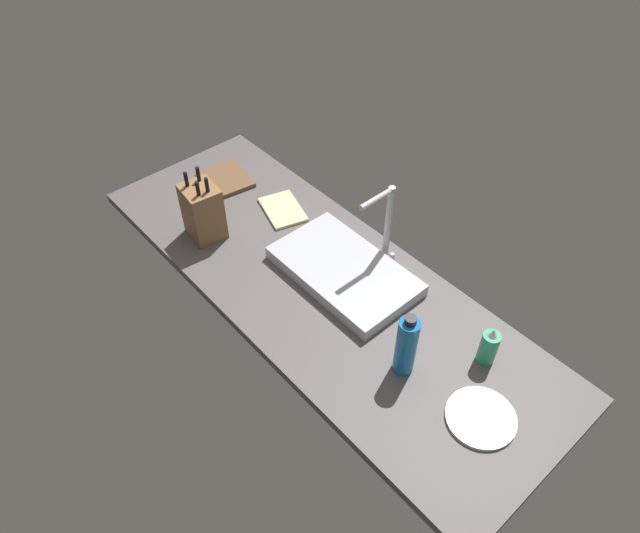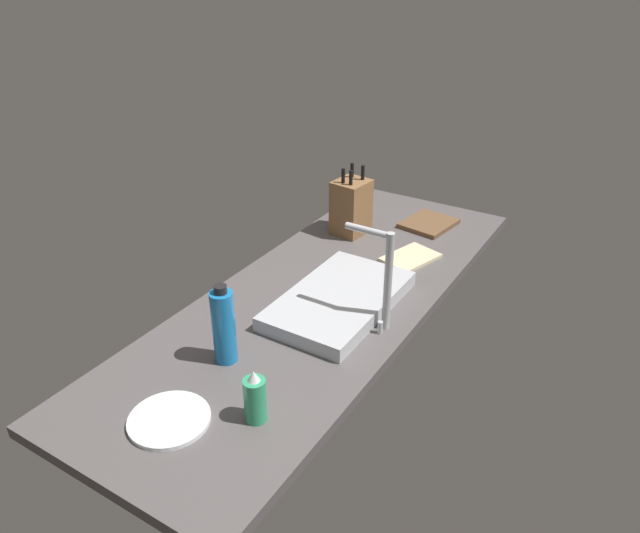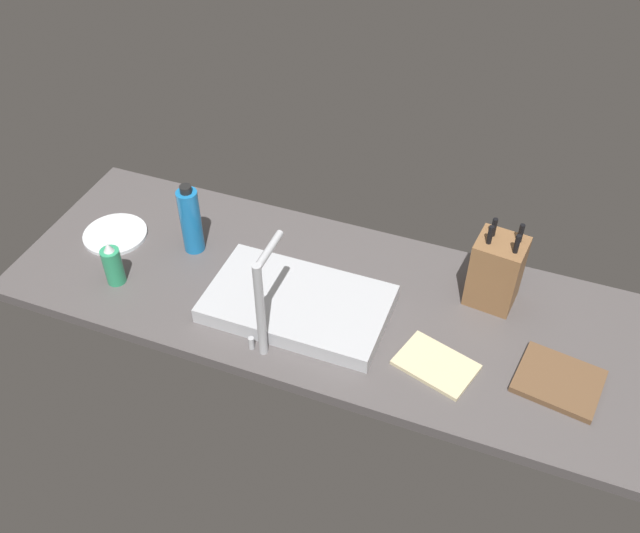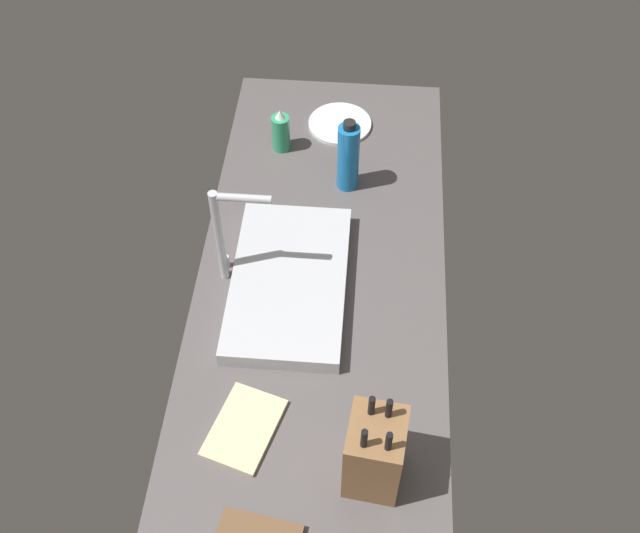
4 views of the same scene
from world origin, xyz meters
TOP-DOWN VIEW (x-y plane):
  - countertop_slab at (0.00, 0.00)cm, footprint 185.74×66.71cm
  - sink_basin at (4.06, 8.16)cm, footprint 51.10×29.94cm
  - faucet at (6.93, 24.20)cm, footprint 5.50×15.34cm
  - knife_block at (-46.28, -15.75)cm, footprint 14.61×13.35cm
  - cutting_board at (-68.57, 8.39)cm, footprint 23.33×20.68cm
  - soap_bottle at (58.85, 16.40)cm, footprint 5.60×5.60cm
  - water_bottle at (44.21, -4.95)cm, footprint 6.40×6.40cm
  - dinner_plate at (70.80, -1.07)cm, footprint 20.17×20.17cm
  - dish_towel at (-37.72, 14.18)cm, footprint 23.17×18.95cm

SIDE VIEW (x-z plane):
  - countertop_slab at x=0.00cm, z-range 0.00..3.50cm
  - dinner_plate at x=70.80cm, z-range 3.50..4.70cm
  - dish_towel at x=-37.72cm, z-range 3.50..4.70cm
  - cutting_board at x=-68.57cm, z-range 3.50..5.30cm
  - sink_basin at x=4.06cm, z-range 3.50..8.32cm
  - soap_bottle at x=58.85cm, z-range 2.59..17.27cm
  - knife_block at x=-46.28cm, z-range 0.84..28.09cm
  - water_bottle at x=44.21cm, z-range 2.76..26.67cm
  - faucet at x=6.93cm, z-range 6.30..37.88cm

